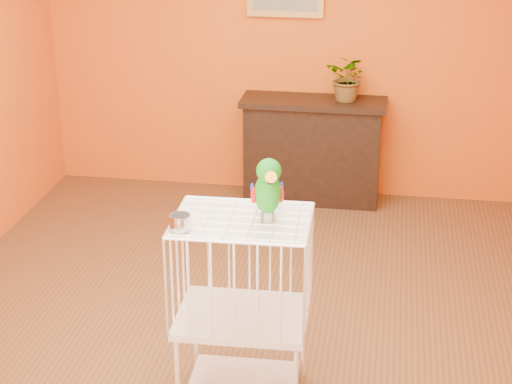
# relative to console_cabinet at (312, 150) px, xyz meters

# --- Properties ---
(ground) EXTENTS (4.50, 4.50, 0.00)m
(ground) POSITION_rel_console_cabinet_xyz_m (-0.26, -2.04, -0.44)
(ground) COLOR brown
(ground) RESTS_ON ground
(room_shell) EXTENTS (4.50, 4.50, 4.50)m
(room_shell) POSITION_rel_console_cabinet_xyz_m (-0.26, -2.04, 1.15)
(room_shell) COLOR orange
(room_shell) RESTS_ON ground
(console_cabinet) EXTENTS (1.18, 0.42, 0.87)m
(console_cabinet) POSITION_rel_console_cabinet_xyz_m (0.00, 0.00, 0.00)
(console_cabinet) COLOR black
(console_cabinet) RESTS_ON ground
(potted_plant) EXTENTS (0.45, 0.48, 0.30)m
(potted_plant) POSITION_rel_console_cabinet_xyz_m (0.28, -0.02, 0.58)
(potted_plant) COLOR #26722D
(potted_plant) RESTS_ON console_cabinet
(birdcage) EXTENTS (0.69, 0.54, 1.05)m
(birdcage) POSITION_rel_console_cabinet_xyz_m (-0.08, -2.84, 0.11)
(birdcage) COLOR white
(birdcage) RESTS_ON ground
(feed_cup) EXTENTS (0.11, 0.11, 0.07)m
(feed_cup) POSITION_rel_console_cabinet_xyz_m (-0.35, -3.01, 0.65)
(feed_cup) COLOR silver
(feed_cup) RESTS_ON birdcage
(parrot) EXTENTS (0.18, 0.31, 0.35)m
(parrot) POSITION_rel_console_cabinet_xyz_m (0.05, -2.85, 0.79)
(parrot) COLOR #59544C
(parrot) RESTS_ON birdcage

